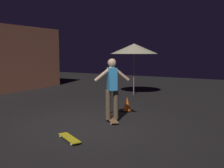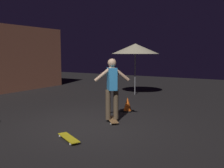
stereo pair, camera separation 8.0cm
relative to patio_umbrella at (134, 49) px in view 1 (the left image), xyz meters
The scene contains 6 objects.
ground_plane 5.59m from the patio_umbrella, 167.73° to the right, with size 28.00×28.00×0.00m, color black.
patio_umbrella is the anchor object (origin of this frame).
skateboard_ridden 5.10m from the patio_umbrella, 162.07° to the right, with size 0.71×0.67×0.07m.
skateboard_spare 6.72m from the patio_umbrella, 167.27° to the right, with size 0.54×0.78×0.07m.
skater 4.79m from the patio_umbrella, 162.07° to the right, with size 0.73×0.79×1.67m.
traffic_cone 3.83m from the patio_umbrella, 158.41° to the right, with size 0.34×0.34×0.46m.
Camera 1 is at (-5.35, -3.80, 1.90)m, focal length 41.02 mm.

